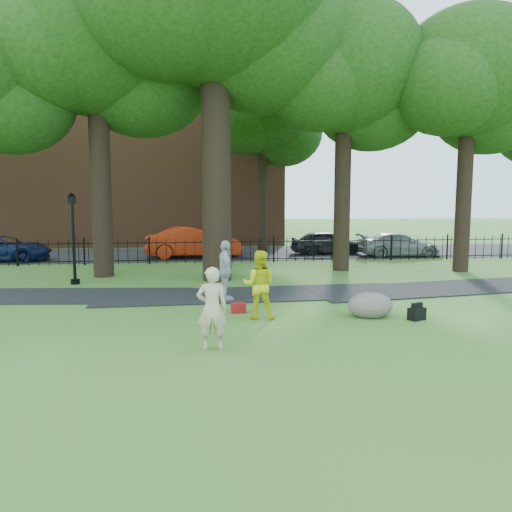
{
  "coord_description": "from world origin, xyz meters",
  "views": [
    {
      "loc": [
        -0.83,
        -12.02,
        3.16
      ],
      "look_at": [
        0.89,
        2.0,
        1.5
      ],
      "focal_mm": 35.0,
      "sensor_mm": 36.0,
      "label": 1
    }
  ],
  "objects": [
    {
      "name": "navy_van",
      "position": [
        -10.33,
        13.91,
        0.64
      ],
      "size": [
        4.7,
        2.32,
        1.28
      ],
      "primitive_type": "imported",
      "rotation": [
        0.0,
        0.0,
        1.53
      ],
      "color": "#0D1B45",
      "rests_on": "ground"
    },
    {
      "name": "woman",
      "position": [
        -0.5,
        -1.83,
        0.87
      ],
      "size": [
        0.66,
        0.45,
        1.75
      ],
      "primitive_type": "imported",
      "rotation": [
        0.0,
        0.0,
        3.09
      ],
      "color": "#D1B88F",
      "rests_on": "ground"
    },
    {
      "name": "brick_building",
      "position": [
        -4.0,
        24.0,
        6.0
      ],
      "size": [
        18.0,
        8.0,
        12.0
      ],
      "primitive_type": "cube",
      "color": "brown",
      "rests_on": "ground"
    },
    {
      "name": "silver_car",
      "position": [
        10.04,
        13.5,
        0.63
      ],
      "size": [
        4.45,
        2.01,
        1.27
      ],
      "primitive_type": "imported",
      "rotation": [
        0.0,
        0.0,
        1.52
      ],
      "color": "gray",
      "rests_on": "ground"
    },
    {
      "name": "grey_car",
      "position": [
        6.46,
        15.05,
        0.67
      ],
      "size": [
        4.01,
        1.84,
        1.33
      ],
      "primitive_type": "imported",
      "rotation": [
        0.0,
        0.0,
        1.64
      ],
      "color": "black",
      "rests_on": "ground"
    },
    {
      "name": "street",
      "position": [
        0.0,
        16.0,
        0.0
      ],
      "size": [
        80.0,
        7.0,
        0.02
      ],
      "primitive_type": "cube",
      "color": "black",
      "rests_on": "ground"
    },
    {
      "name": "tree_row",
      "position": [
        0.52,
        8.4,
        8.15
      ],
      "size": [
        26.82,
        7.96,
        12.42
      ],
      "color": "black",
      "rests_on": "ground"
    },
    {
      "name": "iron_fence",
      "position": [
        0.0,
        12.0,
        0.6
      ],
      "size": [
        44.0,
        0.04,
        1.2
      ],
      "color": "black",
      "rests_on": "ground"
    },
    {
      "name": "ground",
      "position": [
        0.0,
        0.0,
        0.0
      ],
      "size": [
        120.0,
        120.0,
        0.0
      ],
      "primitive_type": "plane",
      "color": "#356C25",
      "rests_on": "ground"
    },
    {
      "name": "backpack",
      "position": [
        4.86,
        0.05,
        0.16
      ],
      "size": [
        0.5,
        0.42,
        0.32
      ],
      "primitive_type": "cube",
      "rotation": [
        0.0,
        0.0,
        0.42
      ],
      "color": "black",
      "rests_on": "ground"
    },
    {
      "name": "red_sedan",
      "position": [
        -0.9,
        14.34,
        0.82
      ],
      "size": [
        5.01,
        1.83,
        1.64
      ],
      "primitive_type": "imported",
      "rotation": [
        0.0,
        0.0,
        1.59
      ],
      "color": "#A9250D",
      "rests_on": "ground"
    },
    {
      "name": "footpath",
      "position": [
        1.0,
        3.9,
        0.0
      ],
      "size": [
        36.07,
        3.85,
        0.03
      ],
      "primitive_type": "cube",
      "rotation": [
        0.0,
        0.0,
        0.03
      ],
      "color": "black",
      "rests_on": "ground"
    },
    {
      "name": "man",
      "position": [
        0.81,
        0.71,
        0.9
      ],
      "size": [
        0.99,
        0.84,
        1.8
      ],
      "primitive_type": "imported",
      "rotation": [
        0.0,
        0.0,
        2.94
      ],
      "color": "#D1CE11",
      "rests_on": "ground"
    },
    {
      "name": "pedestrian",
      "position": [
        0.08,
        3.09,
        0.93
      ],
      "size": [
        0.61,
        1.15,
        1.86
      ],
      "primitive_type": "imported",
      "rotation": [
        0.0,
        0.0,
        1.72
      ],
      "color": "#BBBBC0",
      "rests_on": "ground"
    },
    {
      "name": "red_bag",
      "position": [
        0.33,
        1.4,
        0.13
      ],
      "size": [
        0.41,
        0.28,
        0.27
      ],
      "primitive_type": "cube",
      "rotation": [
        0.0,
        0.0,
        0.1
      ],
      "color": "maroon",
      "rests_on": "ground"
    },
    {
      "name": "boulder",
      "position": [
        3.78,
        0.56,
        0.36
      ],
      "size": [
        1.45,
        1.27,
        0.71
      ],
      "primitive_type": "ellipsoid",
      "rotation": [
        0.0,
        0.0,
        0.34
      ],
      "color": "#675F55",
      "rests_on": "ground"
    },
    {
      "name": "big_tree",
      "position": [
        0.13,
        7.09,
        10.14
      ],
      "size": [
        10.08,
        8.61,
        14.37
      ],
      "color": "black",
      "rests_on": "ground"
    },
    {
      "name": "lamppost",
      "position": [
        -5.22,
        6.72,
        1.64
      ],
      "size": [
        0.33,
        0.33,
        3.34
      ],
      "rotation": [
        0.0,
        0.0,
        -0.36
      ],
      "color": "black",
      "rests_on": "ground"
    }
  ]
}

